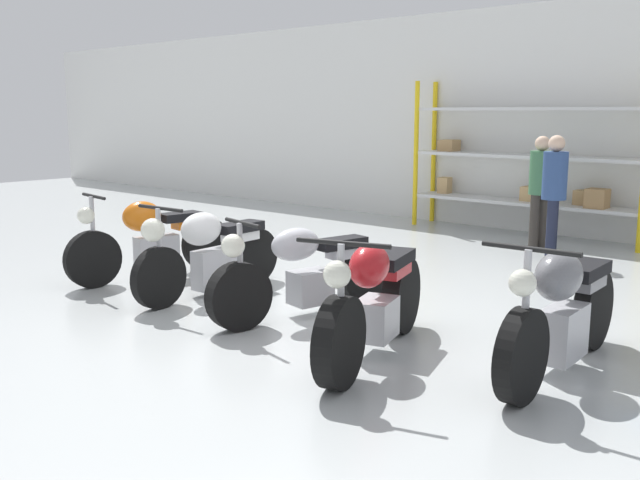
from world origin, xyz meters
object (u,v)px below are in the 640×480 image
at_px(motorcycle_red, 374,301).
at_px(motorcycle_grey, 562,311).
at_px(motorcycle_silver, 305,272).
at_px(person_browsing, 554,187).
at_px(shelving_rack, 526,163).
at_px(person_near_rack, 540,183).
at_px(motorcycle_orange, 152,239).
at_px(motorcycle_white, 209,251).

height_order(motorcycle_red, motorcycle_grey, motorcycle_grey).
xyz_separation_m(motorcycle_red, motorcycle_grey, (1.25, 0.65, 0.02)).
relative_size(motorcycle_silver, person_browsing, 1.28).
height_order(shelving_rack, person_near_rack, shelving_rack).
bearing_deg(motorcycle_red, person_near_rack, 173.89).
relative_size(motorcycle_orange, person_near_rack, 1.31).
height_order(motorcycle_grey, person_browsing, person_browsing).
bearing_deg(motorcycle_silver, person_browsing, -176.29).
distance_m(shelving_rack, motorcycle_white, 5.84).
relative_size(motorcycle_red, person_near_rack, 1.27).
bearing_deg(motorcycle_white, motorcycle_orange, -96.50).
height_order(shelving_rack, person_browsing, shelving_rack).
height_order(motorcycle_silver, motorcycle_red, motorcycle_red).
xyz_separation_m(motorcycle_orange, person_browsing, (3.00, 4.22, 0.50)).
bearing_deg(person_near_rack, motorcycle_white, 88.43).
distance_m(motorcycle_white, motorcycle_red, 2.53).
xyz_separation_m(motorcycle_silver, motorcycle_red, (1.19, -0.47, 0.03)).
distance_m(motorcycle_red, motorcycle_grey, 1.41).
xyz_separation_m(shelving_rack, motorcycle_red, (1.73, -6.14, -0.68)).
bearing_deg(motorcycle_orange, motorcycle_silver, 98.80).
bearing_deg(motorcycle_orange, motorcycle_red, 91.21).
height_order(motorcycle_orange, motorcycle_grey, motorcycle_grey).
height_order(person_browsing, person_near_rack, person_browsing).
relative_size(motorcycle_silver, motorcycle_red, 1.02).
bearing_deg(motorcycle_orange, motorcycle_grey, 100.67).
height_order(motorcycle_white, person_near_rack, person_near_rack).
bearing_deg(motorcycle_white, person_browsing, 152.57).
xyz_separation_m(shelving_rack, person_near_rack, (0.66, -0.91, -0.21)).
bearing_deg(person_near_rack, motorcycle_red, 116.41).
bearing_deg(person_browsing, motorcycle_white, 48.02).
distance_m(motorcycle_orange, motorcycle_grey, 4.87).
xyz_separation_m(motorcycle_red, person_browsing, (-0.61, 4.66, 0.50)).
distance_m(motorcycle_white, motorcycle_silver, 1.31).
height_order(shelving_rack, motorcycle_white, shelving_rack).
bearing_deg(motorcycle_orange, shelving_rack, 169.89).
distance_m(motorcycle_white, person_browsing, 4.70).
bearing_deg(person_near_rack, motorcycle_silver, 103.44).
relative_size(motorcycle_white, motorcycle_red, 0.99).
xyz_separation_m(motorcycle_white, person_near_rack, (1.44, 4.84, 0.46)).
bearing_deg(motorcycle_orange, person_browsing, 152.75).
bearing_deg(person_browsing, shelving_rack, -70.99).
relative_size(motorcycle_orange, person_browsing, 1.28).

